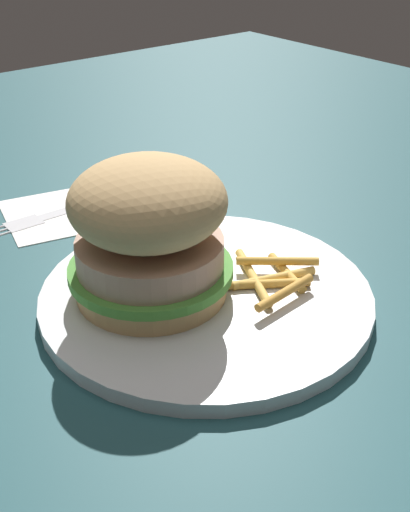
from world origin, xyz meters
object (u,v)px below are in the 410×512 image
fries_pile (271,277)px  fork (60,211)px  plate (205,295)px  sandwich (149,230)px  napkin (61,212)px

fries_pile → fork: 0.25m
plate → fork: bearing=94.2°
sandwich → napkin: size_ratio=1.17×
fries_pile → napkin: bearing=104.0°
sandwich → fries_pile: sandwich is taller
fries_pile → fork: bearing=104.3°
plate → napkin: 0.22m
napkin → fork: fork is taller
napkin → plate: bearing=-86.2°
plate → sandwich: 0.07m
fries_pile → napkin: 0.25m
plate → napkin: plate is taller
plate → fork: size_ratio=1.53×
sandwich → fork: size_ratio=0.74×
napkin → fork: (-0.00, 0.00, 0.00)m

